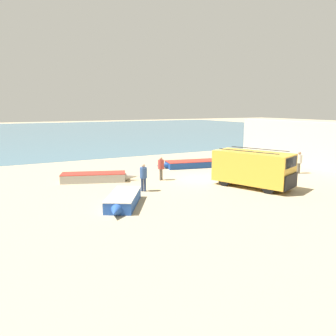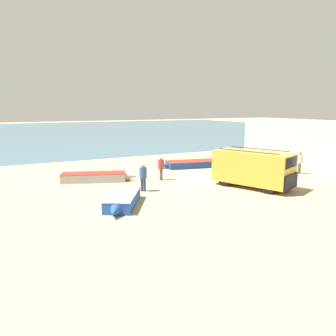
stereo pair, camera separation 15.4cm
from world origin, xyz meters
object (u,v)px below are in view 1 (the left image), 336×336
at_px(fishing_rowboat_0, 123,200).
at_px(fishing_rowboat_2, 191,164).
at_px(parked_van, 253,168).
at_px(fisherman_2, 161,166).
at_px(fishing_rowboat_1, 96,177).
at_px(fisherman_1, 143,175).
at_px(fisherman_0, 299,161).

bearing_deg(fishing_rowboat_0, fishing_rowboat_2, 162.25).
xyz_separation_m(parked_van, fisherman_2, (-4.17, 4.44, -0.25)).
relative_size(fishing_rowboat_1, fisherman_1, 3.09).
bearing_deg(fisherman_0, fisherman_2, -118.08).
xyz_separation_m(fishing_rowboat_0, fisherman_1, (2.12, 2.26, 0.69)).
relative_size(fisherman_0, fisherman_2, 1.01).
relative_size(parked_van, fisherman_0, 3.16).
distance_m(fishing_rowboat_0, fisherman_0, 14.74).
bearing_deg(fishing_rowboat_1, parked_van, -17.07).
bearing_deg(fishing_rowboat_0, fishing_rowboat_1, -152.35).
relative_size(fishing_rowboat_1, fisherman_2, 3.17).
height_order(fishing_rowboat_0, fisherman_2, fisherman_2).
xyz_separation_m(parked_van, fisherman_1, (-6.44, 2.22, -0.23)).
distance_m(parked_van, fisherman_0, 6.30).
distance_m(fishing_rowboat_0, fisherman_1, 3.17).
bearing_deg(parked_van, fishing_rowboat_2, 156.87).
distance_m(fishing_rowboat_1, fisherman_2, 4.42).
height_order(fishing_rowboat_1, fishing_rowboat_2, fishing_rowboat_1).
distance_m(parked_van, fisherman_1, 6.82).
distance_m(parked_van, fisherman_2, 6.10).
height_order(fishing_rowboat_2, fisherman_1, fisherman_1).
distance_m(fisherman_1, fisherman_2, 3.18).
height_order(parked_van, fishing_rowboat_1, parked_van).
height_order(fisherman_0, fisherman_2, fisherman_0).
distance_m(fishing_rowboat_1, fisherman_0, 14.96).
bearing_deg(fishing_rowboat_0, parked_van, 121.17).
height_order(parked_van, fisherman_0, parked_van).
xyz_separation_m(fishing_rowboat_0, fisherman_0, (14.62, 1.73, 0.68)).
xyz_separation_m(fishing_rowboat_2, fisherman_2, (-4.36, -3.22, 0.69)).
bearing_deg(fishing_rowboat_2, fisherman_1, 50.85).
relative_size(parked_van, fisherman_2, 3.20).
xyz_separation_m(fishing_rowboat_1, fishing_rowboat_2, (8.40, 1.55, -0.02)).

